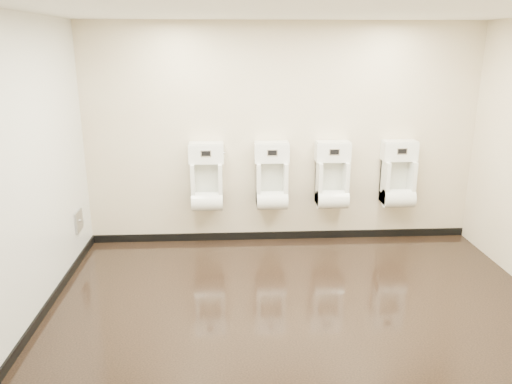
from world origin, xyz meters
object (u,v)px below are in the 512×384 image
access_panel (79,221)px  urinal_3 (398,179)px  urinal_2 (332,180)px  urinal_1 (272,181)px  urinal_0 (207,182)px

access_panel → urinal_3: urinal_3 is taller
urinal_2 → urinal_3: 0.86m
urinal_1 → urinal_0: bearing=180.0°
urinal_2 → urinal_1: bearing=180.0°
access_panel → urinal_1: size_ratio=0.30×
urinal_0 → access_panel: bearing=-165.2°
access_panel → urinal_0: (1.52, 0.40, 0.35)m
urinal_2 → urinal_3: size_ratio=1.00×
urinal_1 → access_panel: bearing=-170.3°
urinal_0 → urinal_3: size_ratio=1.00×
urinal_2 → urinal_3: bearing=0.0°
access_panel → urinal_3: size_ratio=0.30×
access_panel → urinal_1: 2.40m
urinal_1 → urinal_2: (0.78, 0.00, 0.00)m
urinal_0 → urinal_3: 2.46m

